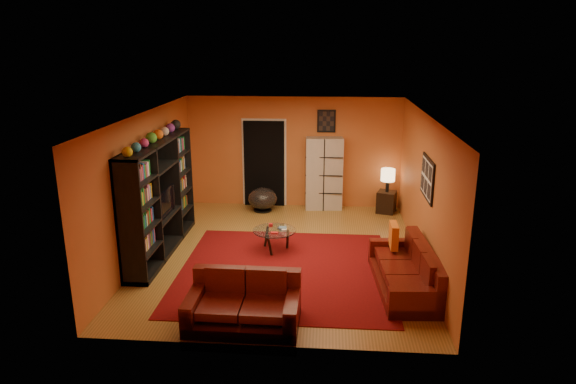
# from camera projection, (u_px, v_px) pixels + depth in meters

# --- Properties ---
(floor) EXTENTS (6.00, 6.00, 0.00)m
(floor) POSITION_uv_depth(u_px,v_px,m) (283.00, 254.00, 9.55)
(floor) COLOR olive
(floor) RESTS_ON ground
(ceiling) EXTENTS (6.00, 6.00, 0.00)m
(ceiling) POSITION_uv_depth(u_px,v_px,m) (282.00, 115.00, 8.82)
(ceiling) COLOR white
(ceiling) RESTS_ON wall_back
(wall_back) EXTENTS (6.00, 0.00, 6.00)m
(wall_back) POSITION_uv_depth(u_px,v_px,m) (294.00, 152.00, 12.05)
(wall_back) COLOR #BC5D29
(wall_back) RESTS_ON floor
(wall_front) EXTENTS (6.00, 0.00, 6.00)m
(wall_front) POSITION_uv_depth(u_px,v_px,m) (261.00, 254.00, 6.32)
(wall_front) COLOR #BC5D29
(wall_front) RESTS_ON floor
(wall_left) EXTENTS (0.00, 6.00, 6.00)m
(wall_left) POSITION_uv_depth(u_px,v_px,m) (146.00, 184.00, 9.37)
(wall_left) COLOR #BC5D29
(wall_left) RESTS_ON floor
(wall_right) EXTENTS (0.00, 6.00, 6.00)m
(wall_right) POSITION_uv_depth(u_px,v_px,m) (424.00, 190.00, 9.00)
(wall_right) COLOR #BC5D29
(wall_right) RESTS_ON floor
(rug) EXTENTS (3.60, 3.60, 0.01)m
(rug) POSITION_uv_depth(u_px,v_px,m) (285.00, 270.00, 8.88)
(rug) COLOR #54090C
(rug) RESTS_ON floor
(doorway) EXTENTS (0.95, 0.10, 2.04)m
(doorway) POSITION_uv_depth(u_px,v_px,m) (264.00, 164.00, 12.15)
(doorway) COLOR black
(doorway) RESTS_ON floor
(wall_art_right) EXTENTS (0.03, 1.00, 0.70)m
(wall_art_right) POSITION_uv_depth(u_px,v_px,m) (427.00, 178.00, 8.63)
(wall_art_right) COLOR black
(wall_art_right) RESTS_ON wall_right
(wall_art_back) EXTENTS (0.42, 0.03, 0.52)m
(wall_art_back) POSITION_uv_depth(u_px,v_px,m) (326.00, 121.00, 11.77)
(wall_art_back) COLOR black
(wall_art_back) RESTS_ON wall_back
(entertainment_unit) EXTENTS (0.45, 3.00, 2.10)m
(entertainment_unit) POSITION_uv_depth(u_px,v_px,m) (159.00, 198.00, 9.43)
(entertainment_unit) COLOR black
(entertainment_unit) RESTS_ON floor
(tv) EXTENTS (0.85, 0.11, 0.49)m
(tv) POSITION_uv_depth(u_px,v_px,m) (162.00, 202.00, 9.42)
(tv) COLOR black
(tv) RESTS_ON entertainment_unit
(sofa) EXTENTS (0.98, 2.10, 0.85)m
(sofa) POSITION_uv_depth(u_px,v_px,m) (409.00, 272.00, 8.17)
(sofa) COLOR #490D09
(sofa) RESTS_ON rug
(loveseat) EXTENTS (1.56, 0.95, 0.85)m
(loveseat) POSITION_uv_depth(u_px,v_px,m) (244.00, 303.00, 7.19)
(loveseat) COLOR #490D09
(loveseat) RESTS_ON rug
(throw_pillow) EXTENTS (0.12, 0.42, 0.42)m
(throw_pillow) POSITION_uv_depth(u_px,v_px,m) (394.00, 236.00, 8.74)
(throw_pillow) COLOR orange
(throw_pillow) RESTS_ON sofa
(coffee_table) EXTENTS (0.81, 0.81, 0.40)m
(coffee_table) POSITION_uv_depth(u_px,v_px,m) (274.00, 232.00, 9.63)
(coffee_table) COLOR silver
(coffee_table) RESTS_ON floor
(storage_cabinet) EXTENTS (0.88, 0.45, 1.70)m
(storage_cabinet) POSITION_uv_depth(u_px,v_px,m) (324.00, 174.00, 11.94)
(storage_cabinet) COLOR #B6B2A8
(storage_cabinet) RESTS_ON floor
(bowl_chair) EXTENTS (0.67, 0.67, 0.55)m
(bowl_chair) POSITION_uv_depth(u_px,v_px,m) (263.00, 199.00, 11.91)
(bowl_chair) COLOR black
(bowl_chair) RESTS_ON floor
(side_table) EXTENTS (0.50, 0.50, 0.50)m
(side_table) POSITION_uv_depth(u_px,v_px,m) (386.00, 202.00, 11.82)
(side_table) COLOR black
(side_table) RESTS_ON floor
(table_lamp) EXTENTS (0.32, 0.32, 0.53)m
(table_lamp) POSITION_uv_depth(u_px,v_px,m) (388.00, 176.00, 11.65)
(table_lamp) COLOR black
(table_lamp) RESTS_ON side_table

